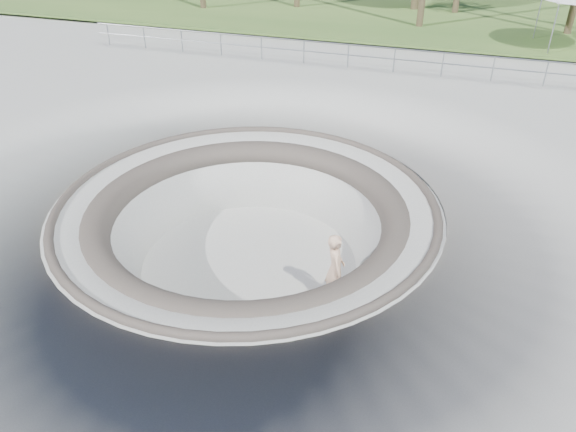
{
  "coord_description": "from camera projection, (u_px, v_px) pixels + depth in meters",
  "views": [
    {
      "loc": [
        5.02,
        -11.9,
        7.66
      ],
      "look_at": [
        1.18,
        -0.09,
        -0.1
      ],
      "focal_mm": 35.0,
      "sensor_mm": 36.0,
      "label": 1
    }
  ],
  "objects": [
    {
      "name": "skateboard",
      "position": [
        333.0,
        300.0,
        14.46
      ],
      "size": [
        0.83,
        0.39,
        0.08
      ],
      "color": "brown",
      "rests_on": "ground"
    },
    {
      "name": "skater",
      "position": [
        335.0,
        269.0,
        13.93
      ],
      "size": [
        0.72,
        0.85,
        1.98
      ],
      "primitive_type": "imported",
      "rotation": [
        0.0,
        0.0,
        1.97
      ],
      "color": "#D3A788",
      "rests_on": "skateboard"
    },
    {
      "name": "ground",
      "position": [
        247.0,
        204.0,
        14.97
      ],
      "size": [
        180.0,
        180.0,
        0.0
      ],
      "primitive_type": "plane",
      "color": "#B1B0AB",
      "rests_on": "ground"
    },
    {
      "name": "distant_hills",
      "position": [
        465.0,
        18.0,
        63.82
      ],
      "size": [
        103.2,
        45.0,
        28.6
      ],
      "color": "brown",
      "rests_on": "ground"
    },
    {
      "name": "safety_railing",
      "position": [
        348.0,
        56.0,
        24.29
      ],
      "size": [
        25.0,
        0.06,
        1.03
      ],
      "color": "gray",
      "rests_on": "ground"
    },
    {
      "name": "skate_bowl",
      "position": [
        249.0,
        259.0,
        15.94
      ],
      "size": [
        14.0,
        14.0,
        4.1
      ],
      "color": "#B1B0AB",
      "rests_on": "ground"
    }
  ]
}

